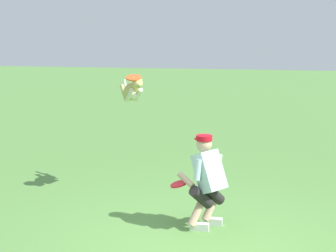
{
  "coord_description": "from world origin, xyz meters",
  "views": [
    {
      "loc": [
        -0.82,
        5.97,
        2.69
      ],
      "look_at": [
        0.66,
        -1.44,
        1.28
      ],
      "focal_mm": 54.99,
      "sensor_mm": 36.0,
      "label": 1
    }
  ],
  "objects": [
    {
      "name": "ground_plane",
      "position": [
        0.0,
        0.0,
        0.0
      ],
      "size": [
        60.0,
        60.0,
        0.0
      ],
      "primitive_type": "plane",
      "color": "#588C42"
    },
    {
      "name": "person",
      "position": [
        -0.02,
        -0.74,
        0.7
      ],
      "size": [
        0.71,
        0.61,
        1.29
      ],
      "rotation": [
        0.0,
        0.0,
        -0.61
      ],
      "color": "silver",
      "rests_on": "ground_plane"
    },
    {
      "name": "dog",
      "position": [
        1.42,
        -2.17,
        1.7
      ],
      "size": [
        0.59,
        0.94,
        0.54
      ],
      "rotation": [
        0.0,
        0.0,
        2.09
      ],
      "color": "tan"
    },
    {
      "name": "frisbee_flying",
      "position": [
        1.3,
        -1.88,
        1.95
      ],
      "size": [
        0.33,
        0.32,
        0.11
      ],
      "primitive_type": "cylinder",
      "rotation": [
        0.15,
        -0.23,
        4.3
      ],
      "color": "#F35D26"
    },
    {
      "name": "frisbee_held",
      "position": [
        0.37,
        -0.72,
        0.61
      ],
      "size": [
        0.33,
        0.34,
        0.11
      ],
      "primitive_type": "cylinder",
      "rotation": [
        -0.23,
        0.15,
        5.55
      ],
      "color": "red",
      "rests_on": "person"
    }
  ]
}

